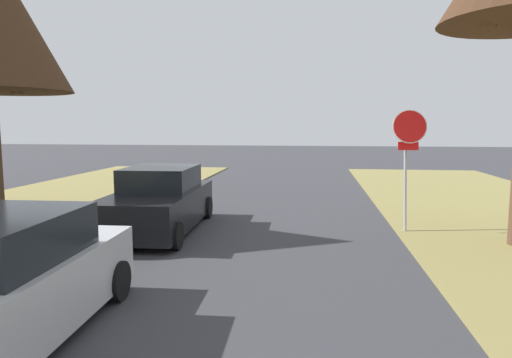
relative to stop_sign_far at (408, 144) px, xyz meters
name	(u,v)px	position (x,y,z in m)	size (l,w,h in m)	color
stop_sign_far	(408,144)	(0.00, 0.00, 0.00)	(0.81, 0.62, 2.93)	#9EA0A5
parked_sedan_black	(159,202)	(-6.02, -0.51, -1.44)	(2.07, 4.46, 1.57)	black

